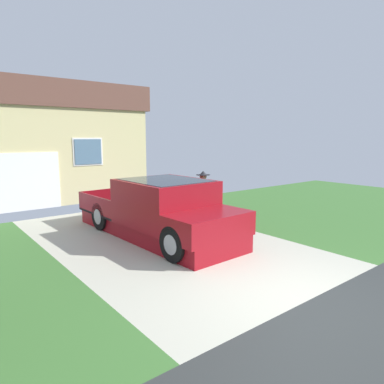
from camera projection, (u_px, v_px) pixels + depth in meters
name	position (u px, v px, depth m)	size (l,w,h in m)	color
pickup_truck	(163.00, 212.00, 9.20)	(2.26, 5.53, 1.58)	maroon
person_with_hat	(203.00, 195.00, 10.40)	(0.52, 0.42, 1.68)	brown
handbag	(213.00, 224.00, 10.39)	(0.30, 0.17, 0.38)	tan
house_with_garage	(19.00, 142.00, 14.73)	(9.70, 5.36, 4.85)	#C9BC84
wheeled_trash_bin	(179.00, 190.00, 13.96)	(0.60, 0.72, 1.01)	#424247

